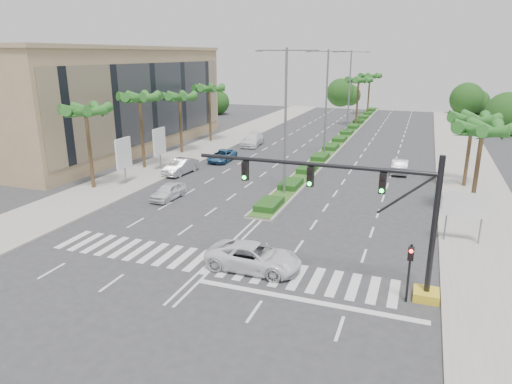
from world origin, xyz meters
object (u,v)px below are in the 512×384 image
car_parked_b (181,167)px  car_parked_d (252,140)px  car_parked_a (168,191)px  car_crossing (254,257)px  car_right (400,166)px  car_parked_c (222,156)px

car_parked_b → car_parked_d: 16.23m
car_parked_a → car_crossing: car_crossing is taller
car_parked_b → car_right: 22.03m
car_parked_c → car_parked_d: bearing=89.0°
car_parked_b → car_right: bearing=25.7°
car_parked_c → car_parked_d: size_ratio=0.85×
car_parked_d → car_right: car_parked_d is taller
car_right → car_parked_d: bearing=-24.6°
car_parked_c → car_crossing: car_crossing is taller
car_crossing → car_right: size_ratio=1.20×
car_parked_a → car_parked_b: car_parked_b is taller
car_parked_a → car_right: car_right is taller
car_parked_b → car_parked_a: bearing=-63.5°
car_parked_b → car_parked_d: bearing=88.7°
car_parked_d → car_crossing: bearing=-74.7°
car_parked_c → car_right: 18.99m
car_parked_c → car_parked_d: (-0.02, 9.64, 0.14)m
car_parked_b → car_parked_c: bearing=80.6°
car_parked_c → car_parked_b: bearing=-104.8°
car_parked_b → car_parked_d: size_ratio=0.84×
car_crossing → car_parked_b: bearing=40.1°
car_right → car_parked_a: bearing=40.6°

